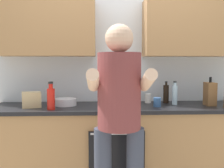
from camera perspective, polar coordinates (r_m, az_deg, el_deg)
name	(u,v)px	position (r m, az deg, el deg)	size (l,w,h in m)	color
back_wall_unit	(119,53)	(3.01, 1.61, 7.06)	(4.00, 0.38, 2.50)	silver
counter	(121,145)	(2.88, 1.99, -13.81)	(2.84, 0.67, 0.90)	#A37547
person_standing	(119,112)	(1.97, 1.65, -6.39)	(0.49, 0.45, 1.67)	#383D4C
bottle_soy	(166,94)	(3.01, 12.25, -2.17)	(0.07, 0.07, 0.26)	black
bottle_oil	(128,96)	(2.80, 3.76, -2.85)	(0.08, 0.08, 0.26)	olive
bottle_water	(175,94)	(2.91, 14.16, -2.31)	(0.06, 0.06, 0.27)	silver
bottle_hotsauce	(51,98)	(2.59, -13.79, -3.08)	(0.08, 0.08, 0.28)	red
cup_coffee	(148,98)	(2.99, 8.22, -3.25)	(0.07, 0.07, 0.11)	white
cup_tea	(157,102)	(2.74, 10.29, -4.12)	(0.08, 0.08, 0.10)	#33598C
cup_stoneware	(127,102)	(2.68, 3.37, -4.22)	(0.09, 0.09, 0.10)	slate
mixing_bowl	(66,102)	(2.83, -10.55, -4.06)	(0.24, 0.24, 0.08)	silver
knife_block	(210,94)	(2.98, 21.50, -2.11)	(0.10, 0.14, 0.32)	brown
grocery_bag_bread	(32,100)	(2.79, -17.93, -3.43)	(0.19, 0.14, 0.16)	tan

